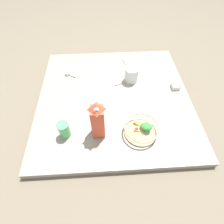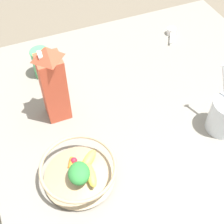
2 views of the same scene
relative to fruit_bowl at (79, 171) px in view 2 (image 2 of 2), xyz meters
name	(u,v)px [view 2 (image 2 of 2)]	position (x,y,z in m)	size (l,w,h in m)	color
ground_plane	(154,120)	(-0.15, 0.32, -0.09)	(6.00, 6.00, 0.00)	#665B4C
countertop	(154,115)	(-0.15, 0.32, -0.06)	(1.11, 1.11, 0.05)	gray
fruit_bowl	(79,171)	(0.00, 0.00, 0.00)	(0.22, 0.22, 0.09)	tan
milk_carton	(53,84)	(-0.26, 0.01, 0.10)	(0.07, 0.07, 0.28)	#CC4C33
drinking_cup	(42,62)	(-0.47, 0.01, 0.02)	(0.07, 0.07, 0.11)	#4CB266
measuring_scoop	(171,32)	(-0.51, 0.59, -0.03)	(0.09, 0.07, 0.03)	white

